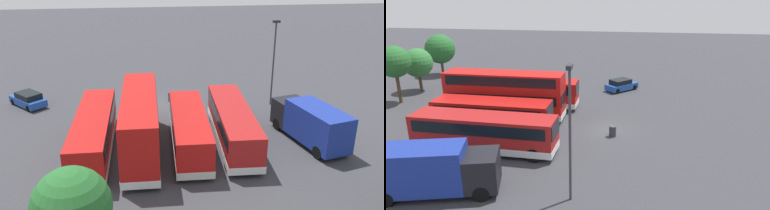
# 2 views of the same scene
# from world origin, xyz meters

# --- Properties ---
(ground_plane) EXTENTS (140.00, 140.00, 0.00)m
(ground_plane) POSITION_xyz_m (0.00, 0.00, 0.00)
(ground_plane) COLOR #38383D
(bus_single_deck_near_end) EXTENTS (3.04, 11.47, 2.95)m
(bus_single_deck_near_end) POSITION_xyz_m (-5.34, 9.16, 1.62)
(bus_single_deck_near_end) COLOR #A51919
(bus_single_deck_near_end) RESTS_ON ground
(bus_single_deck_second) EXTENTS (2.91, 10.41, 2.95)m
(bus_single_deck_second) POSITION_xyz_m (-1.78, 9.86, 1.62)
(bus_single_deck_second) COLOR #B71411
(bus_single_deck_second) RESTS_ON ground
(bus_double_decker_third) EXTENTS (2.76, 11.53, 4.55)m
(bus_double_decker_third) POSITION_xyz_m (1.93, 9.94, 2.45)
(bus_double_decker_third) COLOR #B71411
(bus_double_decker_third) RESTS_ON ground
(bus_single_deck_fourth) EXTENTS (2.69, 11.90, 2.95)m
(bus_single_deck_fourth) POSITION_xyz_m (5.44, 9.34, 1.62)
(bus_single_deck_fourth) COLOR #B71411
(bus_single_deck_fourth) RESTS_ON ground
(box_truck_blue) EXTENTS (4.24, 7.88, 3.20)m
(box_truck_blue) POSITION_xyz_m (-11.48, 9.90, 1.71)
(box_truck_blue) COLOR navy
(box_truck_blue) RESTS_ON ground
(car_hatchback_silver) EXTENTS (4.07, 4.13, 1.43)m
(car_hatchback_silver) POSITION_xyz_m (12.89, -0.98, 0.70)
(car_hatchback_silver) COLOR #1E479E
(car_hatchback_silver) RESTS_ON ground
(lamp_post_tall) EXTENTS (0.70, 0.30, 8.35)m
(lamp_post_tall) POSITION_xyz_m (-10.93, 1.51, 4.86)
(lamp_post_tall) COLOR #38383D
(lamp_post_tall) RESTS_ON ground
(waste_bin_yellow) EXTENTS (0.60, 0.60, 0.95)m
(waste_bin_yellow) POSITION_xyz_m (-1.16, -0.58, 0.47)
(waste_bin_yellow) COLOR #333338
(waste_bin_yellow) RESTS_ON ground
(tree_midright) EXTENTS (3.39, 3.39, 6.30)m
(tree_midright) POSITION_xyz_m (4.70, 23.05, 4.57)
(tree_midright) COLOR #4C3823
(tree_midright) RESTS_ON ground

